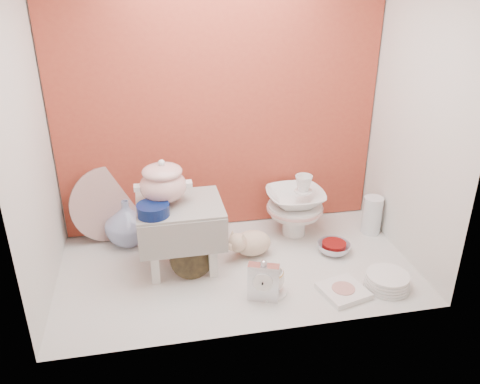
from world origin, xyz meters
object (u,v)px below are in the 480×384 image
object	(u,v)px
dinner_plate_stack	(387,281)
crystal_bowl	(334,248)
step_stool	(181,236)
mantel_clock	(263,281)
gold_rim_teacup	(270,280)
porcelain_tower	(295,205)
plush_pig	(252,243)
soup_tureen	(163,181)
blue_white_vase	(127,222)
floral_platter	(109,204)

from	to	relation	value
dinner_plate_stack	crystal_bowl	distance (m)	0.38
step_stool	mantel_clock	world-z (taller)	step_stool
step_stool	mantel_clock	xyz separation A→B (m)	(0.34, -0.35, -0.08)
dinner_plate_stack	step_stool	bearing A→B (deg)	158.25
gold_rim_teacup	porcelain_tower	distance (m)	0.59
plush_pig	crystal_bowl	bearing A→B (deg)	-9.14
crystal_bowl	porcelain_tower	bearing A→B (deg)	123.03
soup_tureen	blue_white_vase	distance (m)	0.48
blue_white_vase	gold_rim_teacup	size ratio (longest dim) A/B	1.86
gold_rim_teacup	dinner_plate_stack	distance (m)	0.57
step_stool	plush_pig	world-z (taller)	step_stool
soup_tureen	floral_platter	bearing A→B (deg)	130.67
plush_pig	dinner_plate_stack	distance (m)	0.71
mantel_clock	blue_white_vase	bearing A→B (deg)	153.54
mantel_clock	dinner_plate_stack	xyz separation A→B (m)	(0.61, -0.03, -0.07)
blue_white_vase	mantel_clock	world-z (taller)	blue_white_vase
gold_rim_teacup	crystal_bowl	xyz separation A→B (m)	(0.43, 0.28, -0.04)
dinner_plate_stack	porcelain_tower	bearing A→B (deg)	116.36
step_stool	floral_platter	world-z (taller)	floral_platter
mantel_clock	plush_pig	distance (m)	0.39
floral_platter	mantel_clock	xyz separation A→B (m)	(0.71, -0.73, -0.11)
soup_tureen	mantel_clock	distance (m)	0.67
porcelain_tower	step_stool	bearing A→B (deg)	-162.62
soup_tureen	mantel_clock	world-z (taller)	soup_tureen
floral_platter	gold_rim_teacup	xyz separation A→B (m)	(0.75, -0.68, -0.15)
soup_tureen	porcelain_tower	distance (m)	0.81
step_stool	blue_white_vase	world-z (taller)	step_stool
step_stool	floral_platter	size ratio (longest dim) A/B	0.98
crystal_bowl	porcelain_tower	size ratio (longest dim) A/B	0.48
blue_white_vase	mantel_clock	distance (m)	0.90
crystal_bowl	soup_tureen	bearing A→B (deg)	176.30
step_stool	porcelain_tower	distance (m)	0.69
dinner_plate_stack	porcelain_tower	xyz separation A→B (m)	(-0.29, 0.59, 0.15)
step_stool	floral_platter	xyz separation A→B (m)	(-0.37, 0.37, 0.03)
floral_platter	crystal_bowl	world-z (taller)	floral_platter
step_stool	gold_rim_teacup	world-z (taller)	step_stool
blue_white_vase	porcelain_tower	bearing A→B (deg)	-5.43
mantel_clock	dinner_plate_stack	world-z (taller)	mantel_clock
plush_pig	soup_tureen	bearing A→B (deg)	179.49
soup_tureen	crystal_bowl	world-z (taller)	soup_tureen
floral_platter	porcelain_tower	world-z (taller)	floral_platter
floral_platter	plush_pig	distance (m)	0.83
soup_tureen	mantel_clock	bearing A→B (deg)	-42.65
blue_white_vase	plush_pig	bearing A→B (deg)	-22.08
gold_rim_teacup	dinner_plate_stack	world-z (taller)	gold_rim_teacup
plush_pig	porcelain_tower	distance (m)	0.35
floral_platter	blue_white_vase	distance (m)	0.15
gold_rim_teacup	dinner_plate_stack	xyz separation A→B (m)	(0.57, -0.07, -0.03)
soup_tureen	porcelain_tower	size ratio (longest dim) A/B	0.72
soup_tureen	plush_pig	world-z (taller)	soup_tureen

